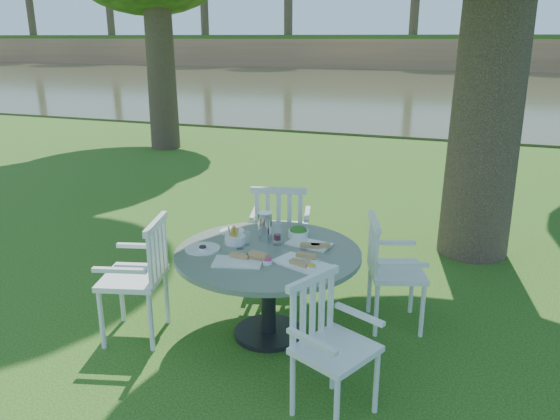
# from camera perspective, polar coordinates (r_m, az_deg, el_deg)

# --- Properties ---
(ground) EXTENTS (140.00, 140.00, 0.00)m
(ground) POSITION_cam_1_polar(r_m,az_deg,el_deg) (5.04, -0.79, -9.90)
(ground) COLOR #1A400D
(ground) RESTS_ON ground
(table) EXTENTS (1.45, 1.45, 0.74)m
(table) POSITION_cam_1_polar(r_m,az_deg,el_deg) (4.31, -1.25, -5.94)
(table) COLOR black
(table) RESTS_ON ground
(chair_ne) EXTENTS (0.57, 0.59, 0.93)m
(chair_ne) POSITION_cam_1_polar(r_m,az_deg,el_deg) (4.59, 10.99, -5.56)
(chair_ne) COLOR white
(chair_ne) RESTS_ON ground
(chair_nw) EXTENTS (0.62, 0.59, 1.01)m
(chair_nw) POSITION_cam_1_polar(r_m,az_deg,el_deg) (5.22, -0.02, -1.78)
(chair_nw) COLOR white
(chair_nw) RESTS_ON ground
(chair_sw) EXTENTS (0.58, 0.60, 0.99)m
(chair_sw) POSITION_cam_1_polar(r_m,az_deg,el_deg) (4.45, -13.99, -6.09)
(chair_sw) COLOR white
(chair_sw) RESTS_ON ground
(chair_se) EXTENTS (0.58, 0.60, 0.91)m
(chair_se) POSITION_cam_1_polar(r_m,az_deg,el_deg) (3.54, 4.71, -12.92)
(chair_se) COLOR white
(chair_se) RESTS_ON ground
(tableware) EXTENTS (1.19, 0.91, 0.24)m
(tableware) POSITION_cam_1_polar(r_m,az_deg,el_deg) (4.34, -1.65, -3.22)
(tableware) COLOR white
(tableware) RESTS_ON table
(river) EXTENTS (100.00, 28.00, 0.12)m
(river) POSITION_cam_1_polar(r_m,az_deg,el_deg) (27.32, 16.98, 11.99)
(river) COLOR #363821
(river) RESTS_ON ground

